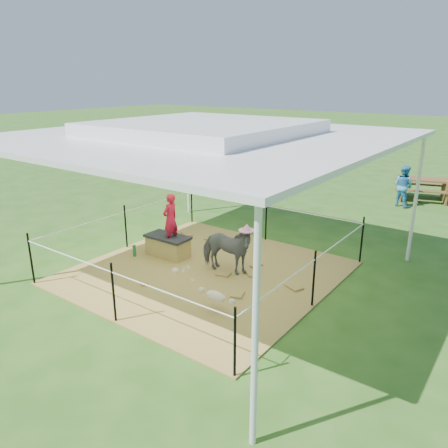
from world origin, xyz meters
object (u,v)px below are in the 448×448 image
Objects in this scene: woman at (170,214)px; pony at (226,249)px; distant_person at (403,186)px; straw_bale at (168,247)px; picnic_table_near at (422,189)px; green_bottle at (134,251)px; foal at (216,295)px.

woman reaches higher than pony.
distant_person reaches higher than pony.
distant_person is at bearing 67.53° from straw_bale.
pony is at bearing 1.02° from straw_bale.
picnic_table_near is at bearing -84.91° from distant_person.
woman is at bearing 88.22° from distant_person.
green_bottle is 9.39m from picnic_table_near.
woman is 4.32× the size of green_bottle.
green_bottle is at bearing 85.17° from distant_person.
green_bottle is 0.22× the size of pony.
foal is at bearing 58.58° from woman.
woman reaches higher than green_bottle.
foal is 8.27m from distant_person.
picnic_table_near reaches higher than foal.
distant_person is (3.45, 7.45, 0.46)m from green_bottle.
woman is at bearing 34.70° from green_bottle.
woman is 1.10× the size of foal.
distant_person is at bearing 157.18° from woman.
straw_bale is at bearing -128.73° from picnic_table_near.
distant_person is (-0.31, -1.15, 0.28)m from picnic_table_near.
foal is 9.44m from picnic_table_near.
straw_bale is at bearing 82.33° from pony.
green_bottle is (-0.55, -0.45, -0.07)m from straw_bale.
green_bottle is at bearing -130.85° from picnic_table_near.
pony is 1.16× the size of foal.
picnic_table_near is 1.33× the size of distant_person.
pony is (2.05, 0.48, 0.35)m from green_bottle.
straw_bale is 3.60× the size of green_bottle.
green_bottle is at bearing 167.79° from foal.
pony is at bearing 123.21° from foal.
green_bottle is 0.15× the size of picnic_table_near.
distant_person is at bearing -20.03° from pony.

